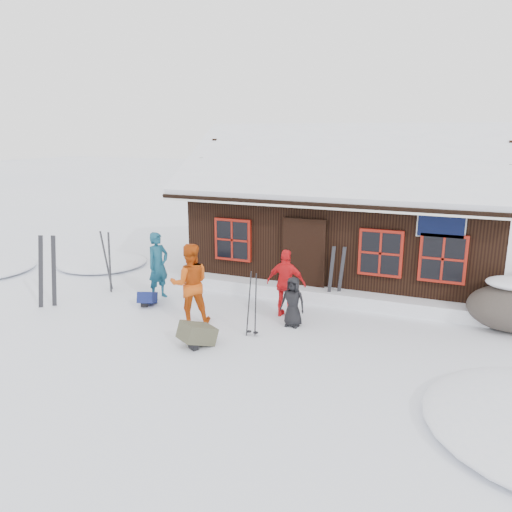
# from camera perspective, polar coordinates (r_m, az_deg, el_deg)

# --- Properties ---
(ground) EXTENTS (120.00, 120.00, 0.00)m
(ground) POSITION_cam_1_polar(r_m,az_deg,el_deg) (11.21, -2.81, -7.79)
(ground) COLOR white
(ground) RESTS_ON ground
(mountain_hut) EXTENTS (8.90, 6.09, 4.42)m
(mountain_hut) POSITION_cam_1_polar(r_m,az_deg,el_deg) (14.90, 10.70, 3.78)
(mountain_hut) COLOR black
(mountain_hut) RESTS_ON ground
(snow_drift) EXTENTS (7.60, 0.60, 0.35)m
(snow_drift) POSITION_cam_1_polar(r_m,az_deg,el_deg) (12.66, 7.77, -4.47)
(snow_drift) COLOR white
(snow_drift) RESTS_ON ground
(snow_mounds) EXTENTS (20.60, 13.20, 0.48)m
(snow_mounds) POSITION_cam_1_polar(r_m,az_deg,el_deg) (12.33, 7.96, -5.85)
(snow_mounds) COLOR white
(snow_mounds) RESTS_ON ground
(skier_teal) EXTENTS (0.56, 0.71, 1.72)m
(skier_teal) POSITION_cam_1_polar(r_m,az_deg,el_deg) (12.91, -11.12, -1.08)
(skier_teal) COLOR navy
(skier_teal) RESTS_ON ground
(skier_orange_left) EXTENTS (1.11, 1.05, 1.81)m
(skier_orange_left) POSITION_cam_1_polar(r_m,az_deg,el_deg) (11.12, -7.55, -3.14)
(skier_orange_left) COLOR #BD460D
(skier_orange_left) RESTS_ON ground
(skier_orange_right) EXTENTS (0.94, 0.41, 1.58)m
(skier_orange_right) POSITION_cam_1_polar(r_m,az_deg,el_deg) (11.44, 3.47, -3.15)
(skier_orange_right) COLOR red
(skier_orange_right) RESTS_ON ground
(skier_crouched) EXTENTS (0.55, 0.37, 1.11)m
(skier_crouched) POSITION_cam_1_polar(r_m,az_deg,el_deg) (10.95, 4.23, -5.25)
(skier_crouched) COLOR black
(skier_crouched) RESTS_ON ground
(boulder) EXTENTS (1.79, 1.34, 1.05)m
(boulder) POSITION_cam_1_polar(r_m,az_deg,el_deg) (12.02, 27.14, -5.18)
(boulder) COLOR #49403A
(boulder) RESTS_ON ground
(ski_pair_left) EXTENTS (0.49, 0.31, 1.83)m
(ski_pair_left) POSITION_cam_1_polar(r_m,az_deg,el_deg) (13.05, -22.74, -1.74)
(ski_pair_left) COLOR black
(ski_pair_left) RESTS_ON ground
(ski_pair_mid) EXTENTS (0.54, 0.34, 1.63)m
(ski_pair_mid) POSITION_cam_1_polar(r_m,az_deg,el_deg) (13.96, -16.56, -0.63)
(ski_pair_mid) COLOR black
(ski_pair_mid) RESTS_ON ground
(ski_pair_right) EXTENTS (0.42, 0.21, 1.52)m
(ski_pair_right) POSITION_cam_1_polar(r_m,az_deg,el_deg) (12.39, 9.11, -2.35)
(ski_pair_right) COLOR black
(ski_pair_right) RESTS_ON ground
(ski_poles) EXTENTS (0.25, 0.13, 1.43)m
(ski_poles) POSITION_cam_1_polar(r_m,az_deg,el_deg) (10.36, -0.44, -5.65)
(ski_poles) COLOR black
(ski_poles) RESTS_ON ground
(backpack_blue) EXTENTS (0.52, 0.60, 0.27)m
(backpack_blue) POSITION_cam_1_polar(r_m,az_deg,el_deg) (12.59, -12.30, -4.96)
(backpack_blue) COLOR #131C53
(backpack_blue) RESTS_ON ground
(backpack_olive) EXTENTS (0.75, 0.81, 0.35)m
(backpack_olive) POSITION_cam_1_polar(r_m,az_deg,el_deg) (10.14, -6.71, -9.23)
(backpack_olive) COLOR #444331
(backpack_olive) RESTS_ON ground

